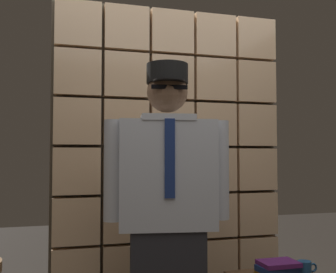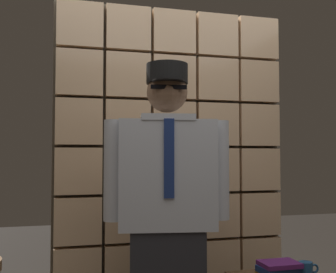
# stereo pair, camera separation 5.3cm
# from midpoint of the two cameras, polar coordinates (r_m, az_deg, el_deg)

# --- Properties ---
(glass_block_wall) EXTENTS (1.72, 0.10, 2.40)m
(glass_block_wall) POSITION_cam_midpoint_polar(r_m,az_deg,el_deg) (2.93, 1.31, -4.80)
(glass_block_wall) COLOR #E0B78C
(glass_block_wall) RESTS_ON ground
(standing_person) EXTENTS (0.73, 0.35, 1.81)m
(standing_person) POSITION_cam_midpoint_polar(r_m,az_deg,el_deg) (2.31, 0.55, -11.26)
(standing_person) COLOR #28282D
(standing_person) RESTS_ON ground
(book_stack) EXTENTS (0.24, 0.17, 0.10)m
(book_stack) POSITION_cam_midpoint_polar(r_m,az_deg,el_deg) (2.57, 16.07, -17.79)
(book_stack) COLOR olive
(book_stack) RESTS_ON side_table
(coffee_mug) EXTENTS (0.13, 0.08, 0.09)m
(coffee_mug) POSITION_cam_midpoint_polar(r_m,az_deg,el_deg) (2.62, 19.74, -17.52)
(coffee_mug) COLOR navy
(coffee_mug) RESTS_ON side_table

